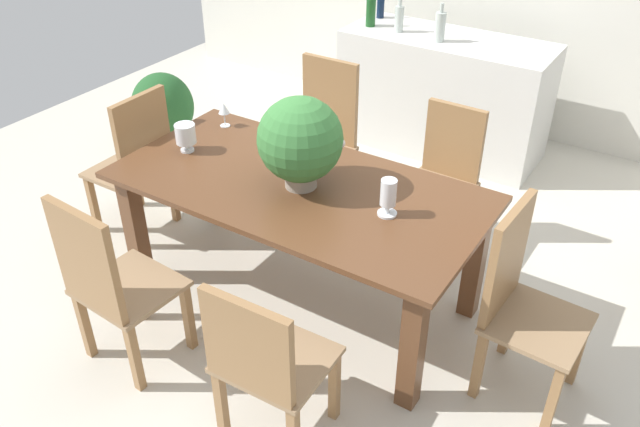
% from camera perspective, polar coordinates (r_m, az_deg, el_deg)
% --- Properties ---
extents(ground_plane, '(7.04, 7.04, 0.00)m').
position_cam_1_polar(ground_plane, '(4.15, 0.53, -4.79)').
color(ground_plane, beige).
extents(dining_table, '(2.04, 1.01, 0.77)m').
position_cam_1_polar(dining_table, '(3.58, -1.91, 0.80)').
color(dining_table, brown).
rests_on(dining_table, ground).
extents(chair_near_right, '(0.48, 0.45, 0.91)m').
position_cam_1_polar(chair_near_right, '(2.85, -4.95, -12.80)').
color(chair_near_right, olive).
rests_on(chair_near_right, ground).
extents(chair_foot_end, '(0.46, 0.47, 1.01)m').
position_cam_1_polar(chair_foot_end, '(3.23, 17.14, -7.00)').
color(chair_foot_end, olive).
rests_on(chair_foot_end, ground).
extents(chair_far_right, '(0.42, 0.47, 0.94)m').
position_cam_1_polar(chair_far_right, '(4.19, 10.78, 3.46)').
color(chair_far_right, olive).
rests_on(chair_far_right, ground).
extents(chair_far_left, '(0.46, 0.47, 1.05)m').
position_cam_1_polar(chair_far_left, '(4.54, 0.19, 7.29)').
color(chair_far_left, olive).
rests_on(chair_far_left, ground).
extents(chair_head_end, '(0.44, 0.46, 1.01)m').
position_cam_1_polar(chair_head_end, '(4.37, -15.74, 4.62)').
color(chair_head_end, olive).
rests_on(chair_head_end, ground).
extents(chair_near_left, '(0.50, 0.47, 1.01)m').
position_cam_1_polar(chair_near_left, '(3.34, -18.01, -5.64)').
color(chair_near_left, olive).
rests_on(chair_near_left, ground).
extents(flower_centerpiece, '(0.45, 0.45, 0.50)m').
position_cam_1_polar(flower_centerpiece, '(3.36, -1.75, 6.40)').
color(flower_centerpiece, gray).
rests_on(flower_centerpiece, dining_table).
extents(crystal_vase_left, '(0.12, 0.12, 0.17)m').
position_cam_1_polar(crystal_vase_left, '(3.87, -11.71, 6.79)').
color(crystal_vase_left, silver).
rests_on(crystal_vase_left, dining_table).
extents(crystal_vase_center_near, '(0.10, 0.10, 0.20)m').
position_cam_1_polar(crystal_vase_center_near, '(3.21, 6.01, 1.61)').
color(crystal_vase_center_near, silver).
rests_on(crystal_vase_center_near, dining_table).
extents(wine_glass, '(0.07, 0.07, 0.16)m').
position_cam_1_polar(wine_glass, '(4.13, -8.43, 9.03)').
color(wine_glass, silver).
rests_on(wine_glass, dining_table).
extents(kitchen_counter, '(1.64, 0.65, 0.94)m').
position_cam_1_polar(kitchen_counter, '(5.45, 10.73, 10.21)').
color(kitchen_counter, silver).
rests_on(kitchen_counter, ground).
extents(wine_bottle_green, '(0.08, 0.08, 0.31)m').
position_cam_1_polar(wine_bottle_green, '(5.45, 4.48, 17.28)').
color(wine_bottle_green, '#194C1E').
rests_on(wine_bottle_green, kitchen_counter).
extents(wine_bottle_tall, '(0.08, 0.08, 0.29)m').
position_cam_1_polar(wine_bottle_tall, '(5.15, 10.48, 15.83)').
color(wine_bottle_tall, '#B2BFB7').
rests_on(wine_bottle_tall, kitchen_counter).
extents(wine_bottle_dark, '(0.06, 0.06, 0.24)m').
position_cam_1_polar(wine_bottle_dark, '(5.68, 5.33, 17.57)').
color(wine_bottle_dark, '#0F1E38').
rests_on(wine_bottle_dark, kitchen_counter).
extents(wine_bottle_amber, '(0.07, 0.07, 0.28)m').
position_cam_1_polar(wine_bottle_amber, '(5.33, 6.96, 16.65)').
color(wine_bottle_amber, '#B2BFB7').
rests_on(wine_bottle_amber, kitchen_counter).
extents(potted_plant_floor, '(0.50, 0.50, 0.65)m').
position_cam_1_polar(potted_plant_floor, '(5.54, -13.60, 8.95)').
color(potted_plant_floor, brown).
rests_on(potted_plant_floor, ground).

